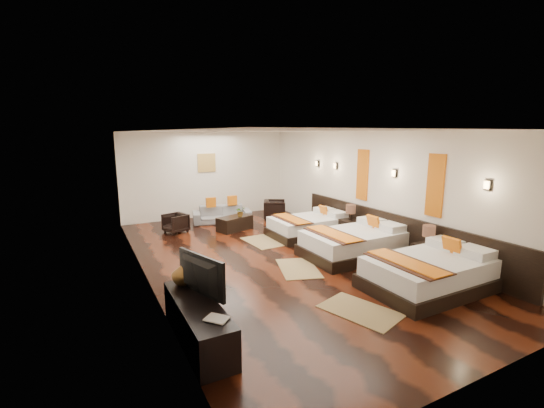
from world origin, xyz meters
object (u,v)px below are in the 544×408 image
sofa (222,214)px  tv (195,276)px  book (212,323)px  figurine (183,273)px  bed_near (431,272)px  armchair_right (275,210)px  bed_far (309,226)px  nightstand_b (350,227)px  coffee_table (235,223)px  nightstand_a (427,254)px  bed_mid (355,243)px  tv_console (198,322)px  armchair_left (176,223)px  table_plant (240,211)px

sofa → tv: bearing=-99.9°
book → figurine: (0.00, 1.32, 0.17)m
bed_near → armchair_right: (0.06, 6.05, 0.01)m
bed_far → nightstand_b: (0.75, -0.79, 0.06)m
figurine → coffee_table: figurine is taller
nightstand_a → sofa: nightstand_a is taller
bed_mid → book: size_ratio=8.43×
sofa → armchair_right: 1.70m
bed_near → nightstand_b: 3.22m
tv_console → sofa: size_ratio=1.01×
nightstand_b → tv: tv is taller
bed_mid → nightstand_a: (0.75, -1.34, 0.02)m
sofa → coffee_table: bearing=-76.6°
armchair_left → armchair_right: 3.22m
bed_near → figurine: size_ratio=6.54×
nightstand_b → table_plant: 3.11m
book → armchair_left: (1.04, 6.29, -0.29)m
tv_console → sofa: bearing=67.1°
book → table_plant: bearing=64.0°
nightstand_b → book: nightstand_b is taller
coffee_table → tv_console: bearing=-117.0°
bed_mid → figurine: size_ratio=6.53×
nightstand_a → bed_mid: bearing=119.1°
bed_far → tv: bearing=-140.5°
tv_console → book: bearing=-90.0°
armchair_right → tv: bearing=170.6°
bed_mid → armchair_left: (-3.16, 3.91, -0.04)m
armchair_left → armchair_right: (3.22, 0.10, 0.05)m
sofa → table_plant: table_plant is taller
sofa → armchair_left: 1.65m
table_plant → nightstand_a: bearing=-64.8°
tv_console → table_plant: size_ratio=6.00×
bed_far → tv: (-4.15, -3.42, 0.56)m
bed_near → nightstand_b: (0.75, 3.13, 0.02)m
nightstand_a → armchair_left: 6.54m
nightstand_b → table_plant: size_ratio=3.12×
tv → table_plant: tv is taller
tv → nightstand_b: bearing=-80.7°
tv_console → book: 0.68m
bed_mid → nightstand_b: (0.75, 1.09, 0.02)m
bed_mid → tv: bearing=-159.7°
bed_near → table_plant: size_ratio=7.77×
bed_mid → armchair_right: bearing=89.1°
nightstand_a → figurine: (-4.95, 0.28, 0.40)m
nightstand_b → tv_console: nightstand_b is taller
armchair_right → sofa: bearing=103.9°
nightstand_a → armchair_left: (-3.90, 5.25, -0.06)m
bed_near → coffee_table: (-1.59, 5.41, -0.10)m
bed_near → book: size_ratio=8.43×
nightstand_b → bed_far: bearing=133.4°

